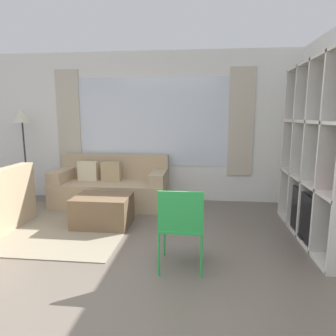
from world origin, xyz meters
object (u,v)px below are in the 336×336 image
at_px(couch_main, 111,187).
at_px(floor_lamp, 22,122).
at_px(ottoman, 103,211).
at_px(folding_chair, 181,222).
at_px(shelving_unit, 323,156).

distance_m(couch_main, floor_lamp, 2.03).
bearing_deg(ottoman, folding_chair, -43.78).
xyz_separation_m(couch_main, ottoman, (0.19, -1.03, -0.10)).
bearing_deg(couch_main, floor_lamp, 174.64).
bearing_deg(ottoman, floor_lamp, 147.58).
height_order(ottoman, floor_lamp, floor_lamp).
height_order(floor_lamp, folding_chair, floor_lamp).
distance_m(shelving_unit, couch_main, 3.38).
relative_size(shelving_unit, couch_main, 1.14).
xyz_separation_m(shelving_unit, couch_main, (-3.08, 1.19, -0.76)).
height_order(shelving_unit, folding_chair, shelving_unit).
xyz_separation_m(shelving_unit, folding_chair, (-1.69, -0.99, -0.56)).
bearing_deg(folding_chair, ottoman, -43.78).
relative_size(shelving_unit, folding_chair, 2.60).
relative_size(shelving_unit, ottoman, 2.86).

